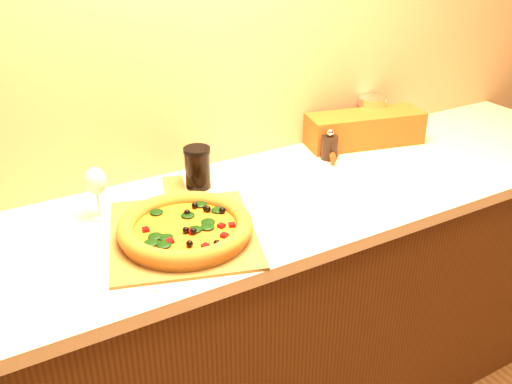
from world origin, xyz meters
The scene contains 10 objects.
cabinet centered at (0.00, 1.43, 0.43)m, with size 2.80×0.65×0.86m, color #43240E.
countertop centered at (0.00, 1.43, 0.88)m, with size 2.84×0.68×0.04m, color beige.
pizza_peel centered at (-0.28, 1.37, 0.90)m, with size 0.51×0.63×0.01m.
pizza centered at (-0.29, 1.33, 0.93)m, with size 0.37×0.37×0.05m.
pepper_grinder centered at (0.38, 1.58, 0.95)m, with size 0.06×0.06×0.11m.
rolling_pin centered at (0.45, 1.67, 0.93)m, with size 0.22×0.33×0.05m.
coffee_canister centered at (0.67, 1.69, 0.98)m, with size 0.11×0.11×0.15m.
bread_bag centered at (0.58, 1.63, 0.96)m, with size 0.44×0.14×0.12m, color brown.
wine_glass centered at (-0.46, 1.57, 1.01)m, with size 0.06×0.06×0.16m.
dark_jar centered at (-0.12, 1.60, 0.97)m, with size 0.09×0.09×0.14m.
Camera 1 is at (-0.79, 0.07, 1.73)m, focal length 40.00 mm.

